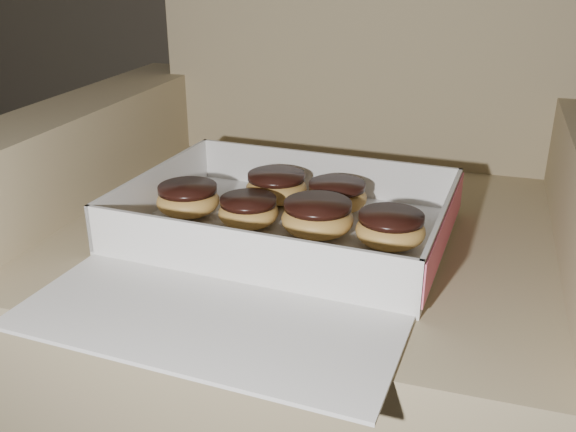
# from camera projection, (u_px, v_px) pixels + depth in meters

# --- Properties ---
(armchair) EXTENTS (0.95, 0.80, 0.99)m
(armchair) POSITION_uv_depth(u_px,v_px,m) (323.00, 274.00, 1.10)
(armchair) COLOR tan
(armchair) RESTS_ON floor
(bakery_box) EXTENTS (0.47, 0.55, 0.07)m
(bakery_box) POSITION_uv_depth(u_px,v_px,m) (278.00, 238.00, 0.89)
(bakery_box) COLOR silver
(bakery_box) RESTS_ON armchair
(donut_a) EXTENTS (0.09, 0.09, 0.05)m
(donut_a) POSITION_uv_depth(u_px,v_px,m) (337.00, 196.00, 0.98)
(donut_a) COLOR #EBAC52
(donut_a) RESTS_ON bakery_box
(donut_b) EXTENTS (0.10, 0.10, 0.05)m
(donut_b) POSITION_uv_depth(u_px,v_px,m) (276.00, 187.00, 1.02)
(donut_b) COLOR #EBAC52
(donut_b) RESTS_ON bakery_box
(donut_c) EXTENTS (0.10, 0.10, 0.05)m
(donut_c) POSITION_uv_depth(u_px,v_px,m) (391.00, 229.00, 0.87)
(donut_c) COLOR #EBAC52
(donut_c) RESTS_ON bakery_box
(donut_d) EXTENTS (0.10, 0.10, 0.05)m
(donut_d) POSITION_uv_depth(u_px,v_px,m) (317.00, 217.00, 0.90)
(donut_d) COLOR #EBAC52
(donut_d) RESTS_ON bakery_box
(donut_e) EXTENTS (0.10, 0.10, 0.05)m
(donut_e) POSITION_uv_depth(u_px,v_px,m) (188.00, 199.00, 0.97)
(donut_e) COLOR #EBAC52
(donut_e) RESTS_ON bakery_box
(donut_f) EXTENTS (0.09, 0.09, 0.04)m
(donut_f) POSITION_uv_depth(u_px,v_px,m) (248.00, 211.00, 0.93)
(donut_f) COLOR #EBAC52
(donut_f) RESTS_ON bakery_box
(crumb_a) EXTENTS (0.01, 0.01, 0.00)m
(crumb_a) POSITION_uv_depth(u_px,v_px,m) (150.00, 228.00, 0.93)
(crumb_a) COLOR black
(crumb_a) RESTS_ON bakery_box
(crumb_b) EXTENTS (0.01, 0.01, 0.00)m
(crumb_b) POSITION_uv_depth(u_px,v_px,m) (395.00, 265.00, 0.82)
(crumb_b) COLOR black
(crumb_b) RESTS_ON bakery_box
(crumb_c) EXTENTS (0.01, 0.01, 0.00)m
(crumb_c) POSITION_uv_depth(u_px,v_px,m) (217.00, 242.00, 0.88)
(crumb_c) COLOR black
(crumb_c) RESTS_ON bakery_box
(crumb_d) EXTENTS (0.01, 0.01, 0.00)m
(crumb_d) POSITION_uv_depth(u_px,v_px,m) (364.00, 280.00, 0.78)
(crumb_d) COLOR black
(crumb_d) RESTS_ON bakery_box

